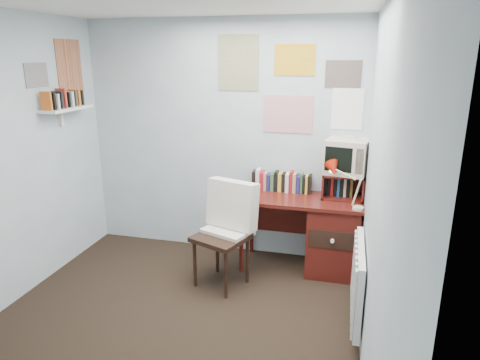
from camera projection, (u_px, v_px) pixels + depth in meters
The scene contains 13 objects.
ground at pixel (160, 341), 3.31m from camera, with size 3.50×3.50×0.00m, color black.
back_wall at pixel (222, 140), 4.58m from camera, with size 3.00×0.02×2.50m, color silver.
right_wall at pixel (377, 205), 2.60m from camera, with size 0.02×3.50×2.50m, color silver.
desk at pixel (327, 233), 4.29m from camera, with size 1.20×0.55×0.76m.
desk_chair at pixel (221, 238), 4.00m from camera, with size 0.50×0.47×0.97m, color black.
desk_lamp at pixel (359, 190), 3.88m from camera, with size 0.26×0.22×0.37m, color red.
tv_riser at pixel (343, 185), 4.23m from camera, with size 0.40×0.30×0.25m, color #511712.
crt_tv at pixel (347, 155), 4.16m from camera, with size 0.39×0.36×0.37m, color beige.
book_row at pixel (281, 181), 4.45m from camera, with size 0.60×0.14×0.22m, color #511712.
radiator at pixel (358, 281), 3.36m from camera, with size 0.09×0.80×0.60m, color white.
wall_shelf at pixel (67, 109), 4.20m from camera, with size 0.20×0.62×0.24m, color white.
posters_back at pixel (289, 84), 4.24m from camera, with size 1.20×0.01×0.90m, color white.
posters_left at pixel (54, 69), 4.12m from camera, with size 0.01×0.70×0.60m, color white.
Camera 1 is at (1.29, -2.58, 2.13)m, focal length 32.00 mm.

